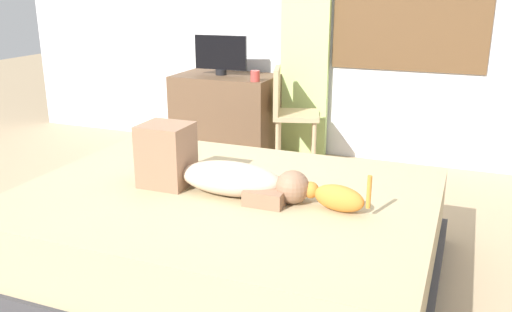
{
  "coord_description": "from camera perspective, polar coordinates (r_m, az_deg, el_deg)",
  "views": [
    {
      "loc": [
        1.27,
        -2.43,
        1.52
      ],
      "look_at": [
        0.22,
        0.22,
        0.62
      ],
      "focal_mm": 38.16,
      "sensor_mm": 36.0,
      "label": 1
    }
  ],
  "objects": [
    {
      "name": "ground_plane",
      "position": [
        3.13,
        -5.27,
        -11.54
      ],
      "size": [
        16.0,
        16.0,
        0.0
      ],
      "primitive_type": "plane",
      "color": "tan"
    },
    {
      "name": "bed",
      "position": [
        3.0,
        -3.23,
        -7.95
      ],
      "size": [
        2.23,
        1.69,
        0.47
      ],
      "color": "#38383D",
      "rests_on": "ground"
    },
    {
      "name": "person_lying",
      "position": [
        2.87,
        -4.47,
        -1.56
      ],
      "size": [
        0.94,
        0.28,
        0.34
      ],
      "color": "#CCB299",
      "rests_on": "bed"
    },
    {
      "name": "chair_by_desk",
      "position": [
        4.63,
        3.41,
        4.9
      ],
      "size": [
        0.47,
        0.47,
        0.86
      ],
      "color": "tan",
      "rests_on": "ground"
    },
    {
      "name": "cat",
      "position": [
        2.67,
        8.34,
        -4.27
      ],
      "size": [
        0.35,
        0.16,
        0.21
      ],
      "color": "#C67A2D",
      "rests_on": "bed"
    },
    {
      "name": "curtain_left",
      "position": [
        4.93,
        5.22,
        13.26
      ],
      "size": [
        0.44,
        0.06,
        2.31
      ],
      "primitive_type": "cube",
      "color": "#ADCC75",
      "rests_on": "ground"
    },
    {
      "name": "tv_monitor",
      "position": [
        4.94,
        -3.72,
        10.57
      ],
      "size": [
        0.48,
        0.1,
        0.35
      ],
      "color": "black",
      "rests_on": "desk"
    },
    {
      "name": "cup",
      "position": [
        4.61,
        -0.09,
        8.39
      ],
      "size": [
        0.08,
        0.08,
        0.09
      ],
      "primitive_type": "cylinder",
      "color": "#B23D38",
      "rests_on": "desk"
    },
    {
      "name": "desk",
      "position": [
        5.02,
        -3.14,
        4.29
      ],
      "size": [
        0.9,
        0.56,
        0.74
      ],
      "color": "brown",
      "rests_on": "ground"
    }
  ]
}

